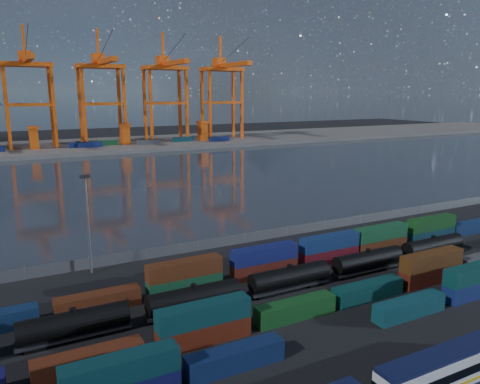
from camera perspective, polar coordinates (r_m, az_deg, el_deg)
name	(u,v)px	position (r m, az deg, el deg)	size (l,w,h in m)	color
ground	(335,296)	(71.92, 11.46, -12.31)	(700.00, 700.00, 0.00)	black
harbor_water	(138,180)	(163.56, -12.33, 1.45)	(700.00, 700.00, 0.00)	#29303B
far_quay	(84,146)	(265.18, -18.50, 5.31)	(700.00, 70.00, 2.00)	#514F4C
distant_mountains	(21,29)	(1664.59, -25.18, 17.58)	(2470.00, 1100.00, 520.00)	#1E2630
container_row_south	(313,329)	(58.12, 8.91, -16.18)	(138.99, 2.29, 4.88)	#444649
container_row_mid	(382,284)	(73.11, 16.94, -10.67)	(141.21, 2.35, 5.02)	#484A4E
container_row_north	(325,252)	(83.83, 10.38, -7.19)	(141.52, 2.34, 4.98)	navy
tanker_string	(194,298)	(65.19, -5.66, -12.78)	(106.44, 2.89, 4.13)	black
waterfront_fence	(245,238)	(93.34, 0.57, -5.64)	(160.12, 0.12, 2.20)	#595B5E
yard_light_mast	(88,219)	(79.81, -18.05, -3.13)	(1.60, 0.40, 16.60)	slate
gantry_cranes	(66,75)	(256.12, -20.50, 13.18)	(198.61, 45.33, 61.39)	#EA5610
quay_containers	(66,146)	(249.07, -20.48, 5.31)	(172.58, 10.99, 2.60)	navy
straddle_carriers	(81,135)	(254.31, -18.78, 6.58)	(140.00, 7.00, 11.10)	#EA5610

